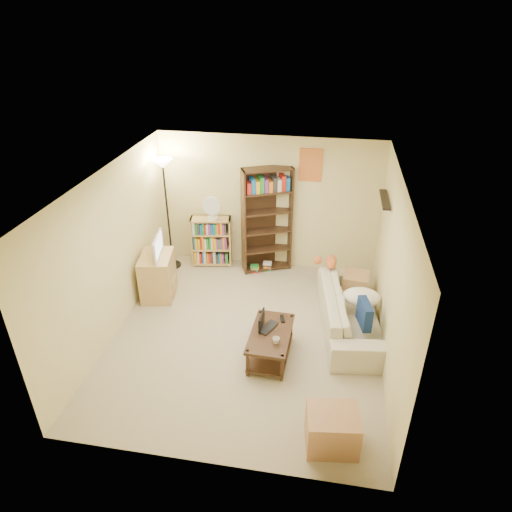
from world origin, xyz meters
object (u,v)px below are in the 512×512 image
Objects in this scene: tall_bookshelf at (267,218)px; desk_fan at (212,208)px; tabby_cat at (329,261)px; mug at (276,341)px; floor_lamp at (164,183)px; television at (154,246)px; side_table at (355,286)px; tv_stand at (158,276)px; short_bookshelf at (212,241)px; coffee_table at (270,341)px; end_cabinet at (332,430)px; laptop at (271,329)px; sofa at (350,311)px.

tall_bookshelf is 1.02m from desk_fan.
tabby_cat is 2.35m from desk_fan.
desk_fan is (-1.54, 2.63, 0.71)m from mug.
mug is 0.06× the size of floor_lamp.
side_table is (3.34, 0.46, -0.72)m from television.
television reaches higher than side_table.
tv_stand is 2.19m from tall_bookshelf.
tall_bookshelf is 4.17× the size of side_table.
short_bookshelf is at bearing 160.40° from tabby_cat.
coffee_table is 0.51× the size of tall_bookshelf.
end_cabinet reaches higher than side_table.
coffee_table is at bearing -125.19° from side_table.
mug is 2.72m from television.
floor_lamp is (-0.79, -0.17, 0.49)m from desk_fan.
mug is 0.26× the size of side_table.
tall_bookshelf is (-0.43, 2.46, 0.76)m from coffee_table.
television reaches higher than tabby_cat.
floor_lamp reaches higher than coffee_table.
side_table is (1.21, 1.65, -0.22)m from laptop.
laptop is 2.50m from tall_bookshelf.
tall_bookshelf is 4.40× the size of desk_fan.
coffee_table is at bearing 120.73° from sofa.
television is 0.32× the size of tall_bookshelf.
sofa is at bearing 47.50° from mug.
mug is at bearing 124.98° from end_cabinet.
television is at bearing -168.43° from tall_bookshelf.
tall_bookshelf is at bearing 36.89° from sofa.
desk_fan is at bearing 165.24° from side_table.
laptop is at bearing -103.53° from tall_bookshelf.
end_cabinet is at bearing -86.81° from tabby_cat.
end_cabinet is at bearing -48.97° from floor_lamp.
short_bookshelf is (-1.06, 0.00, -0.57)m from tall_bookshelf.
tabby_cat is 2.37m from short_bookshelf.
coffee_table is 1.63m from end_cabinet.
television is 0.67× the size of short_bookshelf.
tall_bookshelf reaches higher than desk_fan.
tall_bookshelf is at bearing 6.90° from floor_lamp.
television is at bearing -171.78° from tabby_cat.
coffee_table is 3.46m from floor_lamp.
side_table is at bearing 56.95° from coffee_table.
end_cabinet is (3.03, -2.61, -0.14)m from tv_stand.
desk_fan is (-1.44, 2.42, 0.91)m from coffee_table.
side_table is at bearing 84.26° from end_cabinet.
television is 2.08m from tall_bookshelf.
television is at bearing -84.22° from floor_lamp.
tabby_cat is 2.00m from mug.
television reaches higher than laptop.
sofa is 3.87m from floor_lamp.
end_cabinet is at bearing -55.02° from mug.
mug is 0.13× the size of short_bookshelf.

